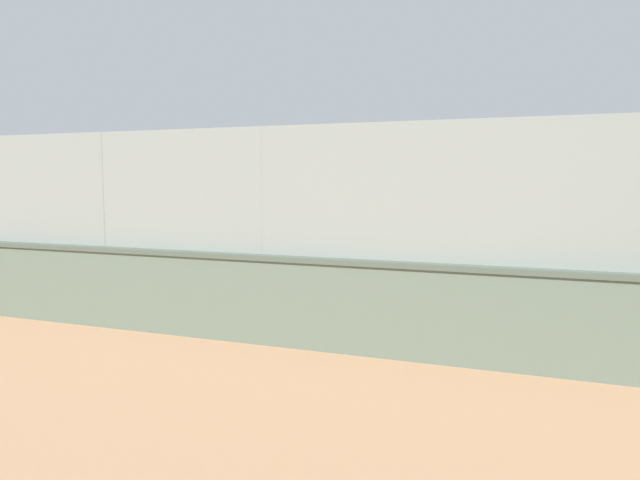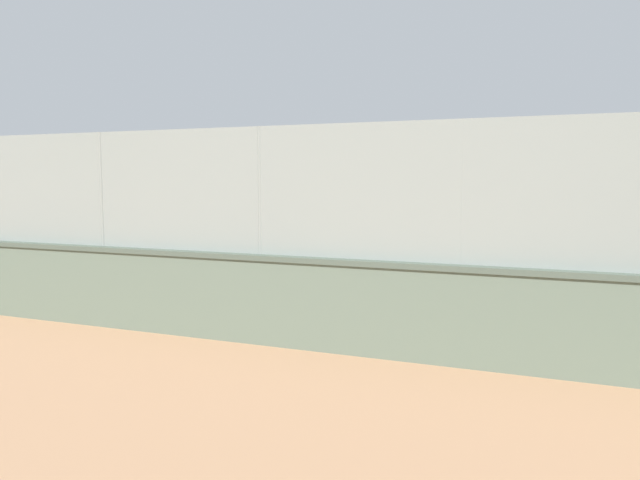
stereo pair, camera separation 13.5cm
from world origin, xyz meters
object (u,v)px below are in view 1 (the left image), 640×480
courtside_bench (26,271)px  player_crossing_court (416,261)px  player_foreground_swinging (564,232)px  sports_ball (368,261)px  player_baseline_waiting (237,231)px  spare_ball_by_wall (588,352)px

courtside_bench → player_crossing_court: bearing=-169.5°
courtside_bench → player_foreground_swinging: bearing=-143.2°
player_crossing_court → player_foreground_swinging: size_ratio=0.90×
player_crossing_court → sports_ball: 1.98m
player_baseline_waiting → sports_ball: 9.85m
player_crossing_court → spare_ball_by_wall: bearing=141.0°
player_crossing_court → courtside_bench: player_crossing_court is taller
player_crossing_court → player_baseline_waiting: 8.81m
player_crossing_court → player_baseline_waiting: player_crossing_court is taller
player_baseline_waiting → courtside_bench: (1.48, 6.93, -0.40)m
sports_ball → courtside_bench: size_ratio=0.09×
player_foreground_swinging → courtside_bench: player_foreground_swinging is taller
player_foreground_swinging → spare_ball_by_wall: (-0.35, 9.27, -0.96)m
player_baseline_waiting → spare_ball_by_wall: size_ratio=10.21×
player_crossing_court → player_foreground_swinging: bearing=-111.6°
player_baseline_waiting → player_crossing_court: bearing=142.6°
player_crossing_court → courtside_bench: 8.63m
spare_ball_by_wall → courtside_bench: 11.57m
sports_ball → courtside_bench: (8.10, -0.36, -0.67)m
player_baseline_waiting → player_foreground_swinging: bearing=-171.5°
player_crossing_court → player_foreground_swinging: player_foreground_swinging is taller
player_crossing_court → sports_ball: bearing=79.1°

